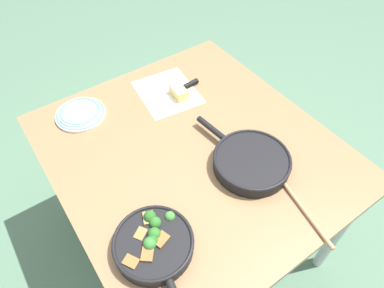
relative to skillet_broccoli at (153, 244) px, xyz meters
name	(u,v)px	position (x,y,z in m)	size (l,w,h in m)	color
ground_plane	(192,235)	(-0.27, 0.33, -0.79)	(14.00, 14.00, 0.00)	#51755B
dining_table_red	(192,160)	(-0.27, 0.33, -0.11)	(1.14, 1.03, 0.76)	olive
skillet_broccoli	(153,244)	(0.00, 0.00, 0.00)	(0.40, 0.25, 0.07)	black
skillet_eggs	(251,161)	(-0.07, 0.46, 0.00)	(0.44, 0.29, 0.05)	black
wooden_spoon	(288,189)	(0.09, 0.50, -0.02)	(0.40, 0.10, 0.02)	tan
parchment_sheet	(167,92)	(-0.61, 0.43, -0.03)	(0.32, 0.28, 0.00)	beige
grater_knife	(182,89)	(-0.58, 0.49, -0.02)	(0.04, 0.26, 0.02)	silver
cheese_block	(179,92)	(-0.56, 0.46, 0.00)	(0.10, 0.06, 0.05)	#EFD67A
dinner_plate_stack	(80,113)	(-0.69, 0.05, -0.01)	(0.21, 0.21, 0.03)	white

